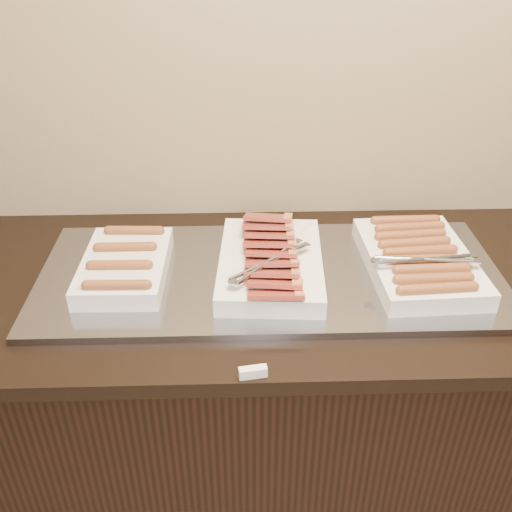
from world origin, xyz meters
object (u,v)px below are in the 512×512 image
at_px(counter, 268,399).
at_px(dish_right, 419,260).
at_px(dish_left, 125,265).
at_px(warming_tray, 270,275).
at_px(dish_center, 270,262).

bearing_deg(counter, dish_right, -0.50).
bearing_deg(dish_right, dish_left, 177.21).
relative_size(warming_tray, dish_right, 2.98).
bearing_deg(warming_tray, dish_right, -0.50).
height_order(dish_left, dish_center, dish_center).
height_order(counter, dish_right, dish_right).
bearing_deg(dish_left, warming_tray, 0.97).
bearing_deg(dish_center, dish_left, -176.97).
xyz_separation_m(dish_left, dish_center, (0.37, -0.00, 0.01)).
bearing_deg(warming_tray, dish_left, -180.00).
height_order(warming_tray, dish_center, dish_center).
relative_size(dish_center, dish_right, 1.05).
xyz_separation_m(warming_tray, dish_right, (0.39, -0.00, 0.04)).
relative_size(counter, warming_tray, 1.72).
height_order(counter, dish_left, dish_left).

